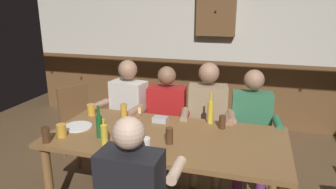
{
  "coord_description": "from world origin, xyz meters",
  "views": [
    {
      "loc": [
        0.72,
        -2.24,
        1.85
      ],
      "look_at": [
        0.0,
        0.19,
        1.1
      ],
      "focal_mm": 33.16,
      "sensor_mm": 36.0,
      "label": 1
    }
  ],
  "objects": [
    {
      "name": "back_wall_upper",
      "position": [
        0.0,
        2.5,
        1.77
      ],
      "size": [
        5.97,
        0.12,
        1.53
      ],
      "primitive_type": "cube",
      "color": "beige"
    },
    {
      "name": "back_wall_wainscot",
      "position": [
        0.0,
        2.5,
        0.5
      ],
      "size": [
        5.97,
        0.12,
        1.01
      ],
      "primitive_type": "cube",
      "color": "brown",
      "rests_on": "ground_plane"
    },
    {
      "name": "dining_table",
      "position": [
        0.0,
        0.14,
        0.66
      ],
      "size": [
        2.05,
        0.98,
        0.74
      ],
      "color": "brown",
      "rests_on": "ground_plane"
    },
    {
      "name": "person_0",
      "position": [
        -0.7,
        0.86,
        0.68
      ],
      "size": [
        0.58,
        0.57,
        1.24
      ],
      "rotation": [
        0.0,
        0.0,
        3.0
      ],
      "color": "silver",
      "rests_on": "ground_plane"
    },
    {
      "name": "person_1",
      "position": [
        -0.22,
        0.86,
        0.66
      ],
      "size": [
        0.59,
        0.58,
        1.19
      ],
      "rotation": [
        0.0,
        0.0,
        3.27
      ],
      "color": "#AD1919",
      "rests_on": "ground_plane"
    },
    {
      "name": "person_2",
      "position": [
        0.24,
        0.87,
        0.7
      ],
      "size": [
        0.59,
        0.58,
        1.26
      ],
      "rotation": [
        0.0,
        0.0,
        3.31
      ],
      "color": "#997F60",
      "rests_on": "ground_plane"
    },
    {
      "name": "person_3",
      "position": [
        0.7,
        0.86,
        0.67
      ],
      "size": [
        0.57,
        0.52,
        1.21
      ],
      "rotation": [
        0.0,
        0.0,
        3.24
      ],
      "color": "#33724C",
      "rests_on": "ground_plane"
    },
    {
      "name": "person_4",
      "position": [
        0.0,
        -0.58,
        0.66
      ],
      "size": [
        0.54,
        0.52,
        1.2
      ],
      "rotation": [
        0.0,
        0.0,
        -0.0
      ],
      "color": "black",
      "rests_on": "ground_plane"
    },
    {
      "name": "chair_empty_near_left",
      "position": [
        -1.34,
        0.89,
        0.48
      ],
      "size": [
        0.6,
        0.6,
        0.88
      ],
      "rotation": [
        0.0,
        0.0,
        -2.08
      ],
      "color": "brown",
      "rests_on": "ground_plane"
    },
    {
      "name": "table_candle",
      "position": [
        -0.41,
        0.55,
        0.78
      ],
      "size": [
        0.04,
        0.04,
        0.08
      ],
      "primitive_type": "cylinder",
      "color": "#F9E08C",
      "rests_on": "dining_table"
    },
    {
      "name": "condiment_caddy",
      "position": [
        -0.15,
        0.43,
        0.77
      ],
      "size": [
        0.14,
        0.1,
        0.05
      ],
      "primitive_type": "cube",
      "color": "#B2B7BC",
      "rests_on": "dining_table"
    },
    {
      "name": "plate_0",
      "position": [
        -0.84,
        0.09,
        0.75
      ],
      "size": [
        0.26,
        0.26,
        0.01
      ],
      "primitive_type": "cylinder",
      "color": "white",
      "rests_on": "dining_table"
    },
    {
      "name": "bottle_0",
      "position": [
        -0.53,
        -0.06,
        0.86
      ],
      "size": [
        0.05,
        0.05,
        0.29
      ],
      "color": "#195923",
      "rests_on": "dining_table"
    },
    {
      "name": "bottle_1",
      "position": [
        0.32,
        0.54,
        0.86
      ],
      "size": [
        0.06,
        0.06,
        0.3
      ],
      "color": "gold",
      "rests_on": "dining_table"
    },
    {
      "name": "bottle_2",
      "position": [
        -0.41,
        -0.2,
        0.84
      ],
      "size": [
        0.05,
        0.05,
        0.23
      ],
      "color": "gold",
      "rests_on": "dining_table"
    },
    {
      "name": "pint_glass_0",
      "position": [
        -0.04,
        -0.28,
        0.82
      ],
      "size": [
        0.08,
        0.08,
        0.15
      ],
      "primitive_type": "cylinder",
      "color": "white",
      "rests_on": "dining_table"
    },
    {
      "name": "pint_glass_1",
      "position": [
        -0.86,
        -0.13,
        0.8
      ],
      "size": [
        0.08,
        0.08,
        0.11
      ],
      "primitive_type": "cylinder",
      "color": "gold",
      "rests_on": "dining_table"
    },
    {
      "name": "pint_glass_2",
      "position": [
        -0.21,
        -0.18,
        0.8
      ],
      "size": [
        0.08,
        0.08,
        0.12
      ],
      "primitive_type": "cylinder",
      "color": "gold",
      "rests_on": "dining_table"
    },
    {
      "name": "pint_glass_3",
      "position": [
        0.44,
        0.44,
        0.81
      ],
      "size": [
        0.06,
        0.06,
        0.12
      ],
      "primitive_type": "cylinder",
      "color": "#4C2D19",
      "rests_on": "dining_table"
    },
    {
      "name": "pint_glass_4",
      "position": [
        -0.88,
        0.41,
        0.8
      ],
      "size": [
        0.08,
        0.08,
        0.12
      ],
      "primitive_type": "cylinder",
      "color": "gold",
      "rests_on": "dining_table"
    },
    {
      "name": "pint_glass_5",
      "position": [
        -0.52,
        0.41,
        0.82
      ],
      "size": [
        0.06,
        0.06,
        0.15
      ],
      "primitive_type": "cylinder",
      "color": "gold",
      "rests_on": "dining_table"
    },
    {
      "name": "pint_glass_6",
      "position": [
        -0.91,
        -0.27,
        0.81
      ],
      "size": [
        0.06,
        0.06,
        0.14
      ],
      "primitive_type": "cylinder",
      "color": "#4C2D19",
      "rests_on": "dining_table"
    },
    {
      "name": "pint_glass_7",
      "position": [
        0.07,
        -0.01,
        0.81
      ],
      "size": [
        0.06,
        0.06,
        0.14
      ],
      "primitive_type": "cylinder",
      "color": "#4C2D19",
      "rests_on": "dining_table"
    },
    {
      "name": "wall_dart_cabinet",
      "position": [
        0.08,
        2.37,
        1.74
      ],
      "size": [
        0.56,
        0.15,
        0.7
      ],
      "color": "brown"
    }
  ]
}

